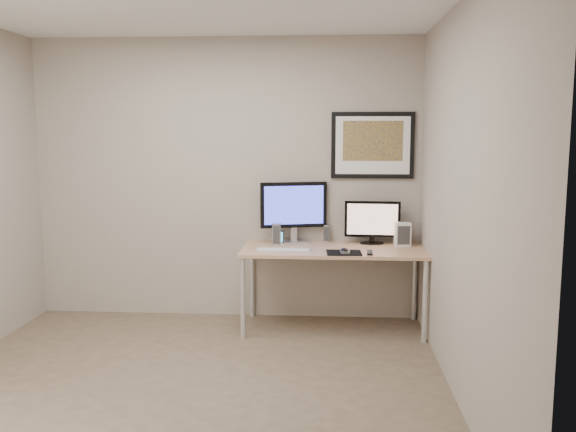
{
  "coord_description": "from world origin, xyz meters",
  "views": [
    {
      "loc": [
        0.95,
        -3.92,
        1.75
      ],
      "look_at": [
        0.62,
        1.1,
        1.05
      ],
      "focal_mm": 38.0,
      "sensor_mm": 36.0,
      "label": 1
    }
  ],
  "objects_px": {
    "framed_art": "(373,145)",
    "fan_unit": "(403,234)",
    "desk": "(333,255)",
    "monitor_tv": "(372,221)",
    "speaker_left": "(277,234)",
    "speaker_right": "(326,233)",
    "monitor_large": "(294,209)",
    "phone_dock": "(280,238)",
    "keyboard": "(284,250)"
  },
  "relations": [
    {
      "from": "framed_art",
      "to": "monitor_large",
      "type": "bearing_deg",
      "value": -172.68
    },
    {
      "from": "monitor_tv",
      "to": "monitor_large",
      "type": "bearing_deg",
      "value": -178.56
    },
    {
      "from": "framed_art",
      "to": "phone_dock",
      "type": "height_order",
      "value": "framed_art"
    },
    {
      "from": "desk",
      "to": "fan_unit",
      "type": "relative_size",
      "value": 7.62
    },
    {
      "from": "phone_dock",
      "to": "speaker_right",
      "type": "bearing_deg",
      "value": 30.77
    },
    {
      "from": "monitor_tv",
      "to": "phone_dock",
      "type": "distance_m",
      "value": 0.85
    },
    {
      "from": "monitor_tv",
      "to": "speaker_left",
      "type": "height_order",
      "value": "monitor_tv"
    },
    {
      "from": "desk",
      "to": "framed_art",
      "type": "xyz_separation_m",
      "value": [
        0.35,
        0.33,
        0.96
      ]
    },
    {
      "from": "desk",
      "to": "fan_unit",
      "type": "bearing_deg",
      "value": 13.19
    },
    {
      "from": "monitor_large",
      "to": "speaker_left",
      "type": "height_order",
      "value": "monitor_large"
    },
    {
      "from": "speaker_left",
      "to": "monitor_large",
      "type": "bearing_deg",
      "value": 38.95
    },
    {
      "from": "framed_art",
      "to": "fan_unit",
      "type": "bearing_deg",
      "value": -34.91
    },
    {
      "from": "monitor_tv",
      "to": "speaker_right",
      "type": "height_order",
      "value": "monitor_tv"
    },
    {
      "from": "keyboard",
      "to": "fan_unit",
      "type": "height_order",
      "value": "fan_unit"
    },
    {
      "from": "framed_art",
      "to": "speaker_right",
      "type": "height_order",
      "value": "framed_art"
    },
    {
      "from": "desk",
      "to": "monitor_large",
      "type": "distance_m",
      "value": 0.57
    },
    {
      "from": "desk",
      "to": "monitor_tv",
      "type": "xyz_separation_m",
      "value": [
        0.35,
        0.22,
        0.28
      ]
    },
    {
      "from": "monitor_tv",
      "to": "phone_dock",
      "type": "relative_size",
      "value": 3.79
    },
    {
      "from": "monitor_tv",
      "to": "fan_unit",
      "type": "bearing_deg",
      "value": -13.18
    },
    {
      "from": "phone_dock",
      "to": "fan_unit",
      "type": "relative_size",
      "value": 0.63
    },
    {
      "from": "speaker_left",
      "to": "phone_dock",
      "type": "relative_size",
      "value": 1.51
    },
    {
      "from": "framed_art",
      "to": "monitor_tv",
      "type": "xyz_separation_m",
      "value": [
        0.0,
        -0.11,
        -0.68
      ]
    },
    {
      "from": "phone_dock",
      "to": "desk",
      "type": "bearing_deg",
      "value": -7.79
    },
    {
      "from": "keyboard",
      "to": "monitor_tv",
      "type": "bearing_deg",
      "value": 26.72
    },
    {
      "from": "desk",
      "to": "monitor_tv",
      "type": "height_order",
      "value": "monitor_tv"
    },
    {
      "from": "speaker_left",
      "to": "speaker_right",
      "type": "distance_m",
      "value": 0.49
    },
    {
      "from": "keyboard",
      "to": "fan_unit",
      "type": "relative_size",
      "value": 2.22
    },
    {
      "from": "monitor_tv",
      "to": "speaker_right",
      "type": "xyz_separation_m",
      "value": [
        -0.41,
        0.09,
        -0.13
      ]
    },
    {
      "from": "speaker_right",
      "to": "phone_dock",
      "type": "xyz_separation_m",
      "value": [
        -0.41,
        -0.18,
        -0.01
      ]
    },
    {
      "from": "desk",
      "to": "framed_art",
      "type": "distance_m",
      "value": 1.07
    },
    {
      "from": "framed_art",
      "to": "speaker_right",
      "type": "relative_size",
      "value": 4.71
    },
    {
      "from": "speaker_left",
      "to": "keyboard",
      "type": "height_order",
      "value": "speaker_left"
    },
    {
      "from": "desk",
      "to": "speaker_right",
      "type": "height_order",
      "value": "speaker_right"
    },
    {
      "from": "monitor_tv",
      "to": "keyboard",
      "type": "xyz_separation_m",
      "value": [
        -0.78,
        -0.38,
        -0.2
      ]
    },
    {
      "from": "speaker_right",
      "to": "desk",
      "type": "bearing_deg",
      "value": -81.46
    },
    {
      "from": "monitor_large",
      "to": "desk",
      "type": "bearing_deg",
      "value": -48.03
    },
    {
      "from": "desk",
      "to": "keyboard",
      "type": "xyz_separation_m",
      "value": [
        -0.43,
        -0.16,
        0.07
      ]
    },
    {
      "from": "desk",
      "to": "monitor_tv",
      "type": "relative_size",
      "value": 3.2
    },
    {
      "from": "desk",
      "to": "speaker_right",
      "type": "xyz_separation_m",
      "value": [
        -0.06,
        0.31,
        0.15
      ]
    },
    {
      "from": "monitor_large",
      "to": "fan_unit",
      "type": "height_order",
      "value": "monitor_large"
    },
    {
      "from": "fan_unit",
      "to": "speaker_right",
      "type": "bearing_deg",
      "value": 161.37
    },
    {
      "from": "monitor_large",
      "to": "speaker_left",
      "type": "distance_m",
      "value": 0.29
    },
    {
      "from": "framed_art",
      "to": "speaker_right",
      "type": "xyz_separation_m",
      "value": [
        -0.41,
        -0.02,
        -0.81
      ]
    },
    {
      "from": "speaker_left",
      "to": "keyboard",
      "type": "distance_m",
      "value": 0.3
    },
    {
      "from": "speaker_right",
      "to": "fan_unit",
      "type": "bearing_deg",
      "value": -16.2
    },
    {
      "from": "monitor_large",
      "to": "framed_art",
      "type": "bearing_deg",
      "value": -7.25
    },
    {
      "from": "monitor_tv",
      "to": "phone_dock",
      "type": "height_order",
      "value": "monitor_tv"
    },
    {
      "from": "monitor_large",
      "to": "keyboard",
      "type": "height_order",
      "value": "monitor_large"
    },
    {
      "from": "desk",
      "to": "fan_unit",
      "type": "height_order",
      "value": "fan_unit"
    },
    {
      "from": "framed_art",
      "to": "speaker_left",
      "type": "bearing_deg",
      "value": -165.58
    }
  ]
}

